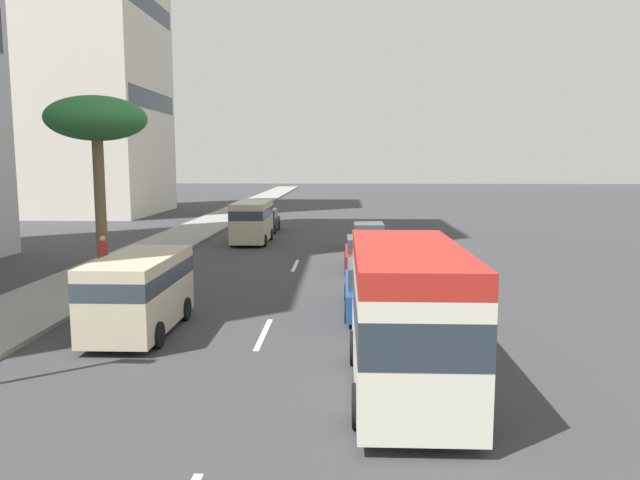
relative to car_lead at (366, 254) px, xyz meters
The scene contains 14 objects.
ground_plane 8.39m from the car_lead, 23.68° to the left, with size 198.00×198.00×0.00m, color #38383A.
sidewalk_right 13.95m from the car_lead, 56.70° to the left, with size 162.00×3.83×0.15m, color gray.
lane_stripe_mid 11.13m from the car_lead, 162.42° to the left, with size 3.20×0.16×0.01m, color silver.
lane_stripe_far 3.59m from the car_lead, 72.48° to the left, with size 3.20×0.16×0.01m, color silver.
car_lead is the anchor object (origin of this frame).
car_second 7.82m from the car_lead, behind, with size 4.70×1.92×1.67m.
minibus_third 14.95m from the car_lead, behind, with size 6.22×2.41×3.21m.
van_fourth 11.27m from the car_lead, 36.16° to the left, with size 5.06×2.12×2.53m.
car_fifth 16.59m from the car_lead, 23.55° to the left, with size 4.27×1.80×1.57m.
van_sixth 12.66m from the car_lead, 146.47° to the left, with size 4.86×2.10×2.27m.
car_seventh 6.03m from the car_lead, ahead, with size 4.18×1.85×1.58m.
pedestrian_by_tree 11.45m from the car_lead, 106.89° to the left, with size 0.35×0.39×1.80m.
palm_tree 13.16m from the car_lead, 98.53° to the left, with size 4.25×4.25×7.62m.
office_tower_far 42.25m from the car_lead, 40.77° to the left, with size 14.16×12.93×35.22m.
Camera 1 is at (-3.87, -2.31, 5.02)m, focal length 34.11 mm.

